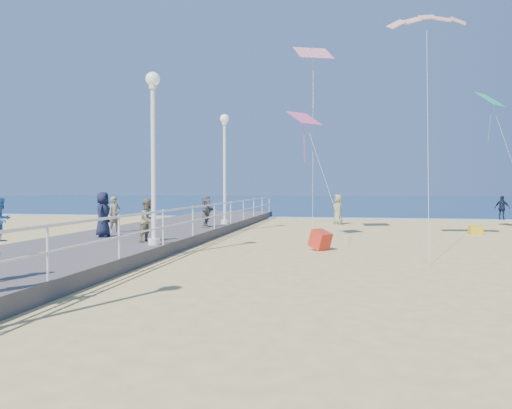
% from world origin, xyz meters
% --- Properties ---
extents(ground, '(160.00, 160.00, 0.00)m').
position_xyz_m(ground, '(0.00, 0.00, 0.00)').
color(ground, '#ECCF7B').
rests_on(ground, ground).
extents(ocean, '(160.00, 90.00, 0.05)m').
position_xyz_m(ocean, '(0.00, 65.00, 0.01)').
color(ocean, '#0D2C50').
rests_on(ocean, ground).
extents(surf_line, '(160.00, 1.20, 0.04)m').
position_xyz_m(surf_line, '(0.00, 20.50, 0.03)').
color(surf_line, silver).
rests_on(surf_line, ground).
extents(boardwalk, '(5.00, 44.00, 0.40)m').
position_xyz_m(boardwalk, '(-7.50, 0.00, 0.20)').
color(boardwalk, '#66605C').
rests_on(boardwalk, ground).
extents(railing, '(0.05, 42.00, 0.55)m').
position_xyz_m(railing, '(-5.05, 0.00, 1.25)').
color(railing, white).
rests_on(railing, boardwalk).
extents(lamp_post_mid, '(0.44, 0.44, 5.32)m').
position_xyz_m(lamp_post_mid, '(-5.35, 0.00, 3.66)').
color(lamp_post_mid, white).
rests_on(lamp_post_mid, boardwalk).
extents(lamp_post_far, '(0.44, 0.44, 5.32)m').
position_xyz_m(lamp_post_far, '(-5.35, 9.00, 3.66)').
color(lamp_post_far, white).
rests_on(lamp_post_far, boardwalk).
extents(toddler_held, '(0.33, 0.40, 0.77)m').
position_xyz_m(toddler_held, '(-5.25, -7.01, 1.63)').
color(toddler_held, '#3673CC').
rests_on(toddler_held, boardwalk).
extents(spectator_1, '(0.69, 0.80, 1.41)m').
position_xyz_m(spectator_1, '(-5.87, 0.80, 1.10)').
color(spectator_1, gray).
rests_on(spectator_1, boardwalk).
extents(spectator_4, '(0.64, 0.86, 1.62)m').
position_xyz_m(spectator_4, '(-8.07, 1.95, 1.21)').
color(spectator_4, '#171C34').
rests_on(spectator_4, boardwalk).
extents(spectator_5, '(0.48, 1.32, 1.40)m').
position_xyz_m(spectator_5, '(-5.65, 6.86, 1.10)').
color(spectator_5, slate).
rests_on(spectator_5, boardwalk).
extents(spectator_6, '(0.55, 0.62, 1.42)m').
position_xyz_m(spectator_6, '(-8.49, 3.71, 1.11)').
color(spectator_6, gray).
rests_on(spectator_6, boardwalk).
extents(beach_walker_b, '(1.01, 0.87, 1.62)m').
position_xyz_m(beach_walker_b, '(10.54, 20.61, 0.81)').
color(beach_walker_b, '#171B32').
rests_on(beach_walker_b, ground).
extents(beach_walker_c, '(0.77, 0.98, 1.76)m').
position_xyz_m(beach_walker_c, '(-0.01, 14.95, 0.88)').
color(beach_walker_c, '#9A986A').
rests_on(beach_walker_c, ground).
extents(box_kite, '(0.90, 0.88, 0.74)m').
position_xyz_m(box_kite, '(-0.37, 2.72, 0.30)').
color(box_kite, red).
rests_on(box_kite, ground).
extents(beach_chair_left, '(0.55, 0.55, 0.40)m').
position_xyz_m(beach_chair_left, '(6.34, 9.77, 0.20)').
color(beach_chair_left, gold).
rests_on(beach_chair_left, ground).
extents(kite_parafoil, '(2.86, 0.94, 0.65)m').
position_xyz_m(kite_parafoil, '(3.39, 4.99, 8.49)').
color(kite_parafoil, '#F1521C').
extents(kite_diamond_pink, '(1.51, 1.53, 0.61)m').
position_xyz_m(kite_diamond_pink, '(-1.25, 6.22, 5.04)').
color(kite_diamond_pink, '#ED578B').
extents(kite_diamond_green, '(1.56, 1.59, 0.76)m').
position_xyz_m(kite_diamond_green, '(7.30, 11.34, 6.42)').
color(kite_diamond_green, '#26B27B').
extents(kite_diamond_redwhite, '(1.93, 1.80, 0.81)m').
position_xyz_m(kite_diamond_redwhite, '(-1.04, 8.34, 8.28)').
color(kite_diamond_redwhite, '#D51947').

